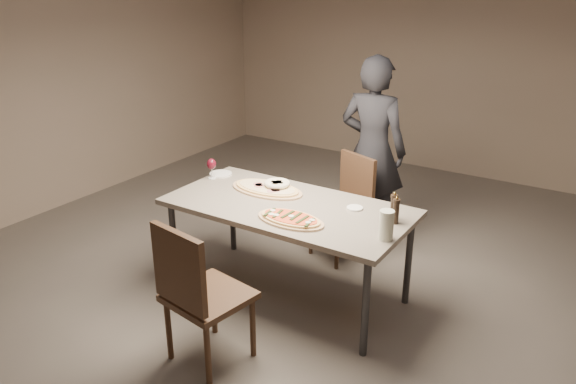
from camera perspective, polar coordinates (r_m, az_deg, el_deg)
The scene contains 14 objects.
room at distance 3.91m, azimuth 0.00°, elevation 7.52°, with size 7.00×7.00×7.00m.
dining_table at distance 4.14m, azimuth 0.00°, elevation -2.02°, with size 1.80×0.90×0.75m.
zucchini_pizza at distance 3.84m, azimuth 0.26°, elevation -2.75°, with size 0.50×0.28×0.05m.
ham_pizza at distance 4.38m, azimuth -2.15°, elevation 0.35°, with size 0.62×0.34×0.04m.
bread_basket at distance 4.37m, azimuth -1.12°, elevation 0.72°, with size 0.20×0.20×0.07m.
oil_dish at distance 4.07m, azimuth 6.79°, elevation -1.63°, with size 0.12×0.12×0.01m.
pepper_mill_left at distance 3.90m, azimuth 10.69°, elevation -1.48°, with size 0.05×0.05×0.20m.
pepper_mill_right at distance 3.85m, azimuth 10.90°, elevation -1.89°, with size 0.05×0.05×0.20m.
carafe at distance 3.61m, azimuth 9.96°, elevation -3.32°, with size 0.09×0.09×0.20m.
wine_glass at distance 4.64m, azimuth -7.78°, elevation 2.77°, with size 0.08×0.08×0.17m.
side_plate at distance 4.76m, azimuth -6.86°, elevation 1.84°, with size 0.19×0.19×0.01m.
chair_near at distance 3.50m, azimuth -9.27°, elevation -9.71°, with size 0.53×0.53×0.98m.
chair_far at distance 4.86m, azimuth 6.05°, elevation -0.87°, with size 0.55×0.55×0.90m.
diner at distance 5.11m, azimuth 8.58°, elevation 4.25°, with size 0.62×0.41×1.70m, color black.
Camera 1 is at (2.04, -3.20, 2.35)m, focal length 35.00 mm.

